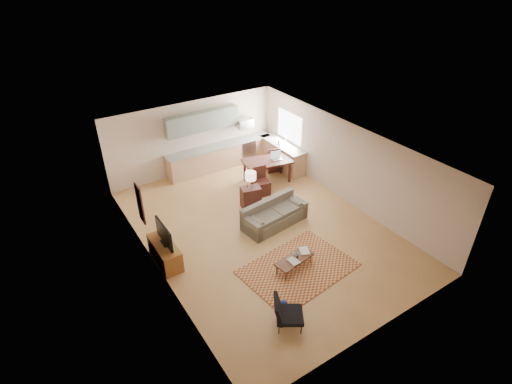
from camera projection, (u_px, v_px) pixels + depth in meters
room at (262, 191)px, 11.35m from camera, size 9.00×9.00×9.00m
kitchen_counter_back at (221, 156)px, 15.22m from camera, size 4.26×0.64×0.92m
kitchen_counter_right at (282, 155)px, 15.31m from camera, size 0.64×2.26×0.92m
kitchen_range at (245, 150)px, 15.73m from camera, size 0.62×0.62×0.90m
kitchen_microwave at (245, 123)px, 15.17m from camera, size 0.62×0.40×0.35m
upper_cabinets at (202, 121)px, 14.27m from camera, size 2.80×0.34×0.70m
window_right at (289, 127)px, 14.88m from camera, size 0.02×1.40×1.05m
wall_art_left at (140, 204)px, 10.40m from camera, size 0.06×0.42×1.10m
triptych at (191, 127)px, 14.29m from camera, size 1.70×0.04×0.50m
rug at (298, 268)px, 10.55m from camera, size 3.05×2.28×0.02m
sofa at (275, 214)px, 12.07m from camera, size 2.24×1.19×0.74m
coffee_table at (294, 263)px, 10.49m from camera, size 1.18×0.64×0.34m
book_a at (290, 263)px, 10.24m from camera, size 0.25×0.33×0.03m
book_b at (300, 251)px, 10.63m from camera, size 0.48×0.50×0.03m
vase at (296, 254)px, 10.44m from camera, size 0.18×0.18×0.17m
armchair at (290, 313)px, 8.79m from camera, size 0.94×0.94×0.78m
tv_credenza at (165, 253)px, 10.64m from camera, size 0.50×1.31×0.60m
tv at (164, 234)px, 10.35m from camera, size 0.10×1.01×0.60m
console_table at (251, 197)px, 12.90m from camera, size 0.70×0.54×0.72m
table_lamp at (251, 180)px, 12.56m from camera, size 0.44×0.44×0.58m
dining_table at (267, 171)px, 14.29m from camera, size 1.82×1.25×0.85m
dining_chair_near at (262, 181)px, 13.52m from camera, size 0.53×0.55×0.98m
dining_chair_far at (272, 158)px, 14.99m from camera, size 0.57×0.58×0.98m
laptop at (277, 156)px, 14.07m from camera, size 0.41×0.34×0.27m
soap_bottle at (279, 142)px, 15.02m from camera, size 0.13×0.13×0.19m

